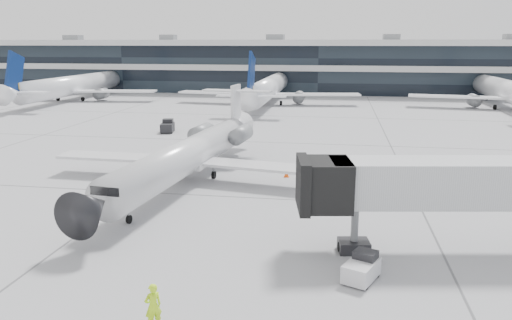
% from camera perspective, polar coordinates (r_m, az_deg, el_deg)
% --- Properties ---
extents(ground, '(220.00, 220.00, 0.00)m').
position_cam_1_polar(ground, '(35.03, 1.81, -4.46)').
color(ground, '#939396').
rests_on(ground, ground).
extents(terminal, '(170.00, 22.00, 10.00)m').
position_cam_1_polar(terminal, '(115.29, 7.35, 10.38)').
color(terminal, black).
rests_on(terminal, ground).
extents(bg_jet_left, '(32.00, 40.00, 9.60)m').
position_cam_1_polar(bg_jet_left, '(101.52, -19.88, 6.48)').
color(bg_jet_left, white).
rests_on(bg_jet_left, ground).
extents(bg_jet_center, '(32.00, 40.00, 9.60)m').
position_cam_1_polar(bg_jet_center, '(89.57, 1.42, 6.45)').
color(bg_jet_center, white).
rests_on(bg_jet_center, ground).
extents(bg_jet_right, '(32.00, 40.00, 9.60)m').
position_cam_1_polar(bg_jet_right, '(92.92, 26.76, 5.29)').
color(bg_jet_right, white).
rests_on(bg_jet_right, ground).
extents(regional_jet, '(22.97, 28.68, 6.62)m').
position_cam_1_polar(regional_jet, '(39.25, -7.40, 0.81)').
color(regional_jet, silver).
rests_on(regional_jet, ground).
extents(jet_bridge, '(15.83, 5.40, 5.09)m').
position_cam_1_polar(jet_bridge, '(27.50, 23.26, -2.49)').
color(jet_bridge, '#AFB2B4').
rests_on(jet_bridge, ground).
extents(ramp_worker, '(0.80, 0.78, 1.85)m').
position_cam_1_polar(ramp_worker, '(20.09, -11.68, -16.05)').
color(ramp_worker, '#C5FF1A').
rests_on(ramp_worker, ground).
extents(baggage_tug, '(1.91, 2.33, 1.28)m').
position_cam_1_polar(baggage_tug, '(23.93, 12.01, -11.99)').
color(baggage_tug, silver).
rests_on(baggage_tug, ground).
extents(traffic_cone, '(0.48, 0.48, 0.62)m').
position_cam_1_polar(traffic_cone, '(40.61, 3.50, -1.54)').
color(traffic_cone, '#EE4D0C').
rests_on(traffic_cone, ground).
extents(far_tug, '(1.86, 2.66, 1.55)m').
position_cam_1_polar(far_tug, '(61.71, -10.07, 3.79)').
color(far_tug, black).
rests_on(far_tug, ground).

